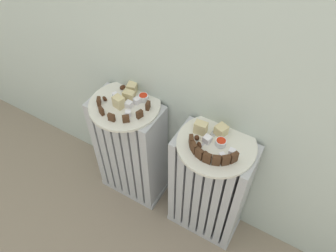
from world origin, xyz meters
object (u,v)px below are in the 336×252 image
Objects in this scene: plate_left at (125,105)px; jam_bowl_left at (143,97)px; radiator_right at (209,189)px; jam_bowl_right at (221,142)px; plate_right at (216,144)px; fork at (209,138)px; radiator_left at (131,152)px.

plate_left is 0.08m from jam_bowl_left.
radiator_right is 0.32m from jam_bowl_right.
radiator_right is at bearing 90.00° from plate_right.
jam_bowl_left reaches higher than fork.
jam_bowl_left is at bearing 170.56° from plate_right.
jam_bowl_right is (0.36, -0.06, -0.00)m from jam_bowl_left.
plate_left is at bearing -180.00° from radiator_right.
plate_left reaches higher than radiator_left.
radiator_left is 6.15× the size of fork.
plate_right is (0.40, 0.00, 0.30)m from radiator_left.
jam_bowl_right is (0.41, 0.00, 0.32)m from radiator_left.
plate_left is at bearing 0.00° from radiator_left.
fork is at bearing 168.85° from radiator_right.
jam_bowl_right is at bearing -8.83° from jam_bowl_left.
jam_bowl_left reaches higher than jam_bowl_right.
jam_bowl_right is at bearing 6.75° from plate_right.
plate_left is 7.21× the size of jam_bowl_left.
radiator_right is 0.30m from plate_right.
plate_right is at bearing -9.44° from jam_bowl_left.
plate_right is 7.27× the size of jam_bowl_right.
fork is at bearing 1.02° from plate_left.
plate_left is (0.00, 0.00, 0.30)m from radiator_left.
plate_left is (-0.40, -0.00, 0.30)m from radiator_right.
jam_bowl_left is 1.01× the size of jam_bowl_right.
fork is (0.31, -0.05, -0.01)m from jam_bowl_left.
plate_right is (0.00, -0.00, 0.30)m from radiator_right.
jam_bowl_left is at bearing 170.74° from fork.
fork is at bearing -9.26° from jam_bowl_left.
plate_left and plate_right have the same top height.
fork is at bearing 1.02° from radiator_left.
radiator_right is 14.76× the size of jam_bowl_right.
radiator_left is at bearing -178.98° from fork.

